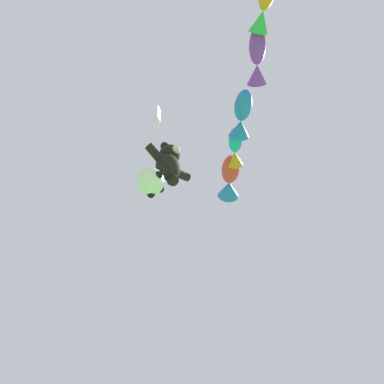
{
  "coord_description": "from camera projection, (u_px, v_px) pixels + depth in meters",
  "views": [
    {
      "loc": [
        -5.06,
        -0.8,
        0.93
      ],
      "look_at": [
        -0.58,
        3.74,
        9.33
      ],
      "focal_mm": 28.0,
      "sensor_mm": 36.0,
      "label": 1
    }
  ],
  "objects": [
    {
      "name": "diamond_kite",
      "position": [
        158.0,
        116.0,
        14.5
      ],
      "size": [
        0.68,
        0.6,
        2.49
      ],
      "color": "#19ADB2"
    },
    {
      "name": "fish_kite_crimson",
      "position": [
        230.0,
        180.0,
        15.26
      ],
      "size": [
        2.42,
        2.44,
        1.1
      ],
      "color": "red"
    },
    {
      "name": "fish_kite_teal",
      "position": [
        235.0,
        150.0,
        14.11
      ],
      "size": [
        1.92,
        1.83,
        0.8
      ],
      "color": "#19ADB2"
    },
    {
      "name": "fish_kite_cobalt",
      "position": [
        241.0,
        117.0,
        12.63
      ],
      "size": [
        1.97,
        2.05,
        0.9
      ],
      "color": "blue"
    },
    {
      "name": "teddy_bear_kite",
      "position": [
        169.0,
        163.0,
        11.57
      ],
      "size": [
        2.2,
        0.97,
        2.23
      ],
      "color": "black"
    },
    {
      "name": "fish_kite_tangerine",
      "position": [
        264.0,
        6.0,
        9.83
      ],
      "size": [
        1.62,
        1.85,
        0.68
      ],
      "color": "orange"
    },
    {
      "name": "fish_kite_violet",
      "position": [
        257.0,
        61.0,
        11.01
      ],
      "size": [
        1.96,
        1.76,
        0.74
      ],
      "color": "purple"
    },
    {
      "name": "soccer_ball_kite",
      "position": [
        151.0,
        182.0,
        10.09
      ],
      "size": [
        1.06,
        1.06,
        0.98
      ],
      "color": "white"
    }
  ]
}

